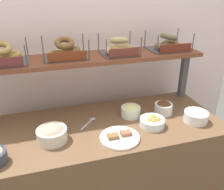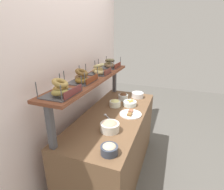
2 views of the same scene
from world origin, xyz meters
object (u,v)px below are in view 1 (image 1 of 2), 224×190
at_px(bowl_chocolate_spread, 163,107).
at_px(bagel_basket_everything, 2,56).
at_px(bagel_basket_poppy, 168,44).
at_px(bagel_basket_plain, 119,48).
at_px(bagel_basket_cinnamon_raisin, 65,51).
at_px(serving_plate_white, 120,137).
at_px(bowl_cream_cheese, 196,116).
at_px(bowl_egg_salad, 131,110).
at_px(bowl_lox_spread, 52,134).
at_px(bowl_fruit_salad, 152,122).
at_px(serving_spoon_near_plate, 90,122).

xyz_separation_m(bowl_chocolate_spread, bagel_basket_everything, (-1.10, 0.23, 0.43)).
bearing_deg(bagel_basket_poppy, bagel_basket_everything, -179.11).
bearing_deg(bagel_basket_plain, bagel_basket_cinnamon_raisin, 177.31).
relative_size(serving_plate_white, bagel_basket_plain, 0.94).
xyz_separation_m(bowl_cream_cheese, serving_plate_white, (-0.60, -0.05, -0.04)).
relative_size(bowl_chocolate_spread, bagel_basket_plain, 0.49).
bearing_deg(bowl_cream_cheese, bowl_chocolate_spread, 134.39).
xyz_separation_m(bowl_egg_salad, bagel_basket_plain, (-0.03, 0.20, 0.43)).
bearing_deg(bagel_basket_poppy, bowl_chocolate_spread, -116.83).
relative_size(bowl_cream_cheese, bagel_basket_cinnamon_raisin, 0.55).
xyz_separation_m(bagel_basket_everything, bagel_basket_cinnamon_raisin, (0.41, 0.03, -0.00)).
bearing_deg(bowl_egg_salad, bagel_basket_cinnamon_raisin, 152.85).
relative_size(bagel_basket_everything, bagel_basket_cinnamon_raisin, 1.02).
relative_size(bowl_chocolate_spread, bagel_basket_everything, 0.43).
height_order(bowl_chocolate_spread, bagel_basket_poppy, bagel_basket_poppy).
distance_m(bowl_lox_spread, bowl_cream_cheese, 1.01).
bearing_deg(bagel_basket_plain, bowl_fruit_salad, -71.27).
height_order(bowl_lox_spread, bagel_basket_cinnamon_raisin, bagel_basket_cinnamon_raisin).
xyz_separation_m(bowl_egg_salad, serving_plate_white, (-0.17, -0.26, -0.04)).
height_order(serving_spoon_near_plate, bagel_basket_poppy, bagel_basket_poppy).
distance_m(bowl_cream_cheese, serving_plate_white, 0.60).
height_order(bowl_chocolate_spread, serving_spoon_near_plate, bowl_chocolate_spread).
relative_size(bowl_fruit_salad, bowl_chocolate_spread, 1.28).
bearing_deg(bagel_basket_plain, serving_spoon_near_plate, -143.37).
height_order(serving_plate_white, bagel_basket_plain, bagel_basket_plain).
distance_m(serving_spoon_near_plate, bagel_basket_poppy, 0.87).
bearing_deg(serving_spoon_near_plate, bowl_chocolate_spread, -2.60).
relative_size(bowl_lox_spread, bagel_basket_poppy, 0.62).
bearing_deg(bowl_lox_spread, bowl_chocolate_spread, 7.94).
distance_m(bowl_fruit_salad, bagel_basket_plain, 0.60).
bearing_deg(bagel_basket_plain, bowl_egg_salad, -80.53).
xyz_separation_m(bowl_lox_spread, bagel_basket_everything, (-0.25, 0.35, 0.43)).
bearing_deg(bowl_fruit_salad, bowl_cream_cheese, -5.05).
height_order(bowl_cream_cheese, bagel_basket_plain, bagel_basket_plain).
distance_m(bagel_basket_everything, bagel_basket_poppy, 1.22).
bearing_deg(bagel_basket_poppy, serving_plate_white, -139.66).
xyz_separation_m(bowl_fruit_salad, bowl_chocolate_spread, (0.16, 0.14, 0.02)).
height_order(bowl_egg_salad, bagel_basket_plain, bagel_basket_plain).
distance_m(bowl_cream_cheese, bagel_basket_poppy, 0.60).
height_order(serving_plate_white, bagel_basket_everything, bagel_basket_everything).
distance_m(bagel_basket_cinnamon_raisin, bagel_basket_poppy, 0.81).
distance_m(bowl_fruit_salad, bagel_basket_poppy, 0.66).
height_order(bagel_basket_cinnamon_raisin, bagel_basket_plain, bagel_basket_cinnamon_raisin).
xyz_separation_m(bowl_chocolate_spread, serving_spoon_near_plate, (-0.57, 0.03, -0.04)).
distance_m(bowl_cream_cheese, serving_spoon_near_plate, 0.77).
relative_size(bowl_chocolate_spread, serving_plate_white, 0.53).
relative_size(bowl_chocolate_spread, serving_spoon_near_plate, 0.98).
bearing_deg(bowl_cream_cheese, bagel_basket_plain, 138.18).
bearing_deg(bowl_fruit_salad, serving_plate_white, -164.05).
relative_size(bowl_lox_spread, bagel_basket_plain, 0.70).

